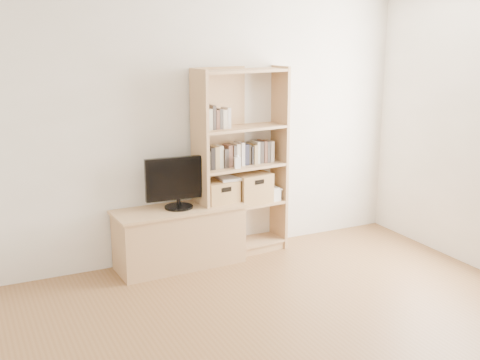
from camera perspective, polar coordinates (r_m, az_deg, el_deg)
back_wall at (r=5.90m, az=-4.08°, el=4.99°), size 4.50×0.02×2.60m
tv_stand at (r=5.85m, az=-5.75°, el=-5.49°), size 1.23×0.51×0.56m
bookshelf at (r=5.97m, az=0.08°, el=1.62°), size 0.97×0.42×1.88m
television at (r=5.69m, az=-5.89°, el=-0.26°), size 0.63×0.09×0.49m
books_row_mid at (r=5.97m, az=-0.02°, el=2.45°), size 0.80×0.22×0.21m
books_row_upper at (r=5.80m, az=-1.80°, el=5.97°), size 0.41×0.19×0.21m
baby_monitor at (r=5.83m, az=-0.26°, el=1.65°), size 0.06×0.04×0.11m
basket_left at (r=5.91m, az=-1.97°, el=-1.33°), size 0.36×0.31×0.27m
basket_right at (r=6.09m, az=1.03°, el=-0.73°), size 0.40×0.35×0.30m
laptop at (r=5.95m, az=-0.53°, el=0.25°), size 0.34×0.25×0.03m
magazine_stack at (r=6.22m, az=2.66°, el=-1.30°), size 0.18×0.25×0.11m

